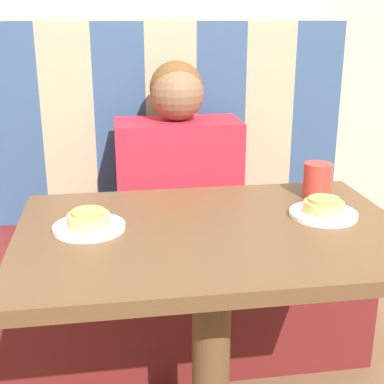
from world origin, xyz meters
TOP-DOWN VIEW (x-y plane):
  - booth_seat at (0.00, 0.65)m, footprint 1.35×0.55m
  - booth_backrest at (0.00, 0.88)m, footprint 1.35×0.09m
  - dining_table at (0.00, 0.00)m, footprint 0.94×0.64m
  - person at (0.00, 0.65)m, footprint 0.44×0.23m
  - plate_left at (-0.29, 0.04)m, footprint 0.17×0.17m
  - plate_right at (0.29, 0.04)m, footprint 0.17×0.17m
  - pizza_left at (-0.29, 0.04)m, footprint 0.10×0.10m
  - pizza_right at (0.29, 0.04)m, footprint 0.10×0.10m
  - drinking_cup at (0.33, 0.18)m, footprint 0.08×0.08m

SIDE VIEW (x-z plane):
  - booth_seat at x=0.00m, z-range 0.00..0.46m
  - dining_table at x=0.00m, z-range 0.26..1.01m
  - person at x=0.00m, z-range 0.43..1.06m
  - plate_left at x=-0.29m, z-range 0.75..0.76m
  - plate_right at x=0.29m, z-range 0.75..0.76m
  - pizza_left at x=-0.29m, z-range 0.76..0.79m
  - pizza_right at x=0.29m, z-range 0.76..0.79m
  - drinking_cup at x=0.33m, z-range 0.75..0.85m
  - booth_backrest at x=0.00m, z-range 0.46..1.22m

